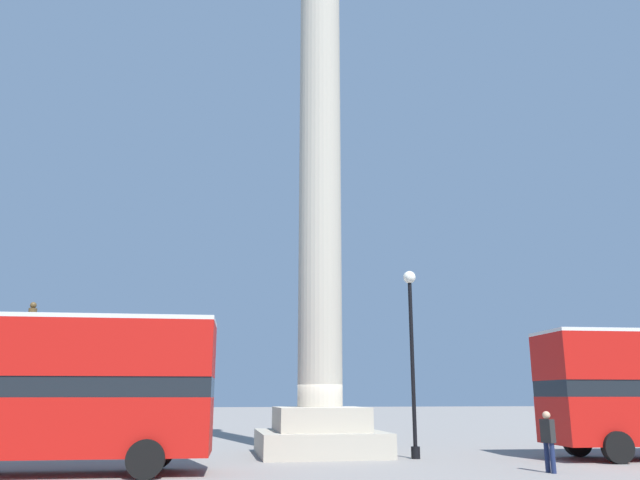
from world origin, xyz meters
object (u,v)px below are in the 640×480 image
Objects in this scene: monument_column at (320,197)px; pedestrian_near_lamp at (548,438)px; bus_b at (18,386)px; equestrian_statue at (22,406)px; street_lamp at (412,345)px.

pedestrian_near_lamp is at bearing -49.75° from monument_column.
equestrian_statue is at bearing 106.63° from bus_b.
monument_column reaches higher than equestrian_statue.
monument_column is at bearing -149.28° from pedestrian_near_lamp.
bus_b is at bearing -167.73° from street_lamp.
pedestrian_near_lamp is (14.76, -1.87, -1.44)m from bus_b.
bus_b is at bearing -106.74° from pedestrian_near_lamp.
bus_b reaches higher than pedestrian_near_lamp.
monument_column reaches higher than bus_b.
pedestrian_near_lamp is at bearing -24.61° from equestrian_statue.
bus_b is (-9.32, -4.57, -7.51)m from monument_column.
bus_b is 14.95m from pedestrian_near_lamp.
bus_b is at bearing -65.12° from equestrian_statue.
street_lamp is (12.33, 2.68, 1.49)m from bus_b.
street_lamp is 3.92× the size of pedestrian_near_lamp.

